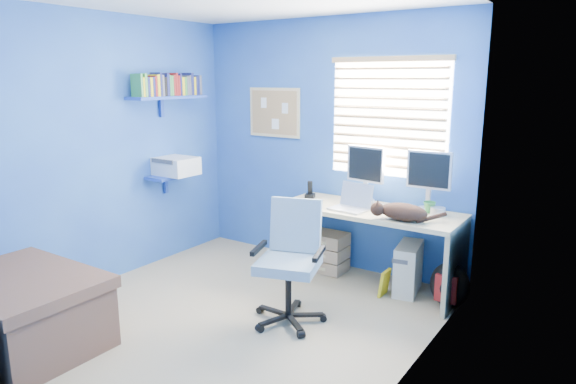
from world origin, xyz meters
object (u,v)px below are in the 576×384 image
Objects in this scene: desk at (368,247)px; office_chair at (290,277)px; laptop at (349,198)px; cat at (403,212)px; tower_pc at (408,268)px.

office_chair is (-0.21, -0.99, -0.01)m from desk.
laptop is 0.54m from cat.
desk is at bearing 50.86° from laptop.
cat reaches higher than tower_pc.
tower_pc is 1.21m from office_chair.
laptop is (-0.14, -0.14, 0.48)m from desk.
cat is at bearing 52.31° from office_chair.
tower_pc is 0.47× the size of office_chair.
laptop reaches higher than desk.
desk is 1.01m from office_chair.
desk is 5.05× the size of laptop.
laptop is 0.99m from office_chair.
office_chair reaches higher than laptop.
desk is 0.63m from cat.
office_chair is (-0.61, -0.79, -0.45)m from cat.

